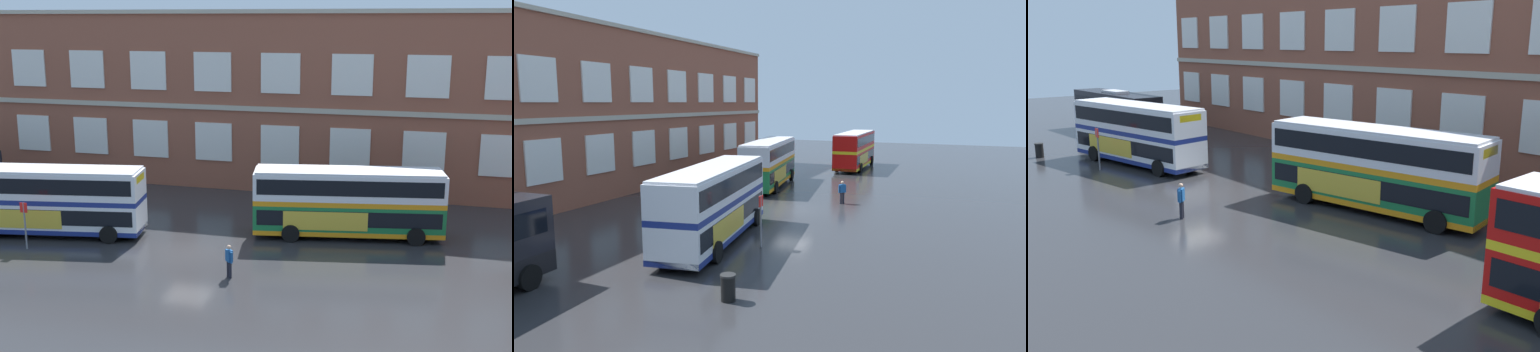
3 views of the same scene
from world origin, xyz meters
TOP-DOWN VIEW (x-y plane):
  - ground_plane at (0.00, 2.00)m, footprint 120.00×120.00m
  - brick_terminal_building at (-0.58, 17.98)m, footprint 51.05×8.19m
  - double_decker_near at (-8.98, 1.01)m, footprint 11.28×4.42m
  - double_decker_middle at (8.12, 5.20)m, footprint 11.28×4.49m
  - double_decker_far at (22.84, 1.05)m, footprint 11.09×3.20m
  - waiting_passenger at (3.29, -2.71)m, footprint 0.52×0.53m
  - bus_stand_flag at (-8.95, -1.69)m, footprint 0.44×0.10m
  - station_litter_bin at (-15.65, -3.37)m, footprint 0.60×0.60m

SIDE VIEW (x-z plane):
  - ground_plane at x=0.00m, z-range 0.00..0.00m
  - station_litter_bin at x=-15.65m, z-range 0.01..1.04m
  - waiting_passenger at x=3.29m, z-range 0.08..1.78m
  - bus_stand_flag at x=-8.95m, z-range 0.29..2.99m
  - double_decker_near at x=-8.98m, z-range 0.11..4.18m
  - double_decker_middle at x=8.12m, z-range 0.11..4.18m
  - double_decker_far at x=22.84m, z-range 0.11..4.18m
  - brick_terminal_building at x=-0.58m, z-range -0.15..13.12m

